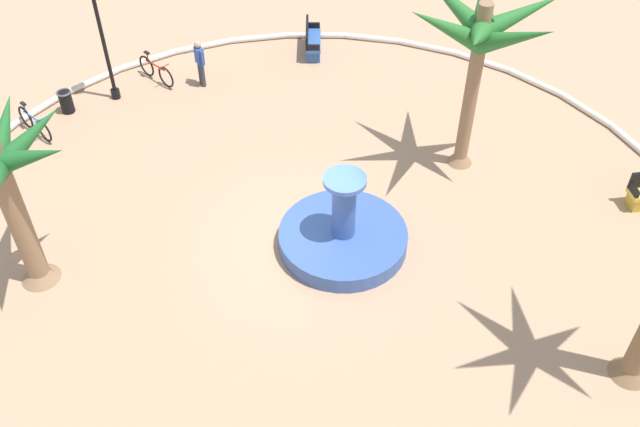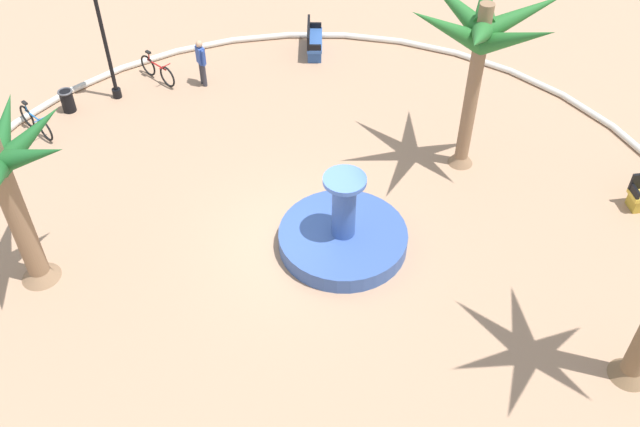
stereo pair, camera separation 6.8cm
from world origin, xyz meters
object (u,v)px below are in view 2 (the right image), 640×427
object	(u,v)px
trash_bin	(67,100)
person_cyclist_helmet	(201,61)
fountain	(343,236)
palm_tree_mid_plaza	(2,176)
bench_north	(314,43)
bicycle_by_lamppost	(157,70)
palm_tree_by_curb	(481,37)
lamppost	(100,22)
bicycle_red_frame	(36,122)

from	to	relation	value
trash_bin	person_cyclist_helmet	world-z (taller)	person_cyclist_helmet
fountain	person_cyclist_helmet	xyz separation A→B (m)	(2.15, -8.23, 0.58)
fountain	palm_tree_mid_plaza	world-z (taller)	palm_tree_mid_plaza
palm_tree_mid_plaza	bench_north	xyz separation A→B (m)	(-9.14, -8.16, -2.84)
palm_tree_mid_plaza	trash_bin	bearing A→B (deg)	-97.25
bicycle_by_lamppost	palm_tree_by_curb	bearing A→B (deg)	139.29
palm_tree_by_curb	bench_north	size ratio (longest dim) A/B	3.08
bench_north	person_cyclist_helmet	distance (m)	4.15
bench_north	lamppost	bearing A→B (deg)	7.61
bicycle_red_frame	person_cyclist_helmet	xyz separation A→B (m)	(-5.20, -1.22, 0.51)
bench_north	trash_bin	distance (m)	8.35
trash_bin	fountain	bearing A→B (deg)	128.95
palm_tree_mid_plaza	trash_bin	distance (m)	7.51
palm_tree_by_curb	trash_bin	bearing A→B (deg)	-28.29
fountain	palm_tree_by_curb	xyz separation A→B (m)	(-4.20, -2.22, 3.68)
bicycle_red_frame	person_cyclist_helmet	distance (m)	5.36
person_cyclist_helmet	lamppost	bearing A→B (deg)	-1.02
lamppost	bench_north	bearing A→B (deg)	-172.39
person_cyclist_helmet	fountain	bearing A→B (deg)	104.64
bicycle_by_lamppost	bench_north	bearing A→B (deg)	-176.75
fountain	bicycle_by_lamppost	distance (m)	9.56
bicycle_red_frame	person_cyclist_helmet	bearing A→B (deg)	-166.83
trash_bin	person_cyclist_helmet	bearing A→B (deg)	-175.98
bicycle_by_lamppost	palm_tree_mid_plaza	bearing A→B (deg)	64.49
trash_bin	bicycle_by_lamppost	size ratio (longest dim) A/B	0.49
fountain	bicycle_by_lamppost	world-z (taller)	fountain
fountain	bench_north	distance (m)	9.37
bench_north	trash_bin	bearing A→B (deg)	8.63
trash_bin	person_cyclist_helmet	distance (m)	4.30
bicycle_red_frame	palm_tree_by_curb	bearing A→B (deg)	157.45
bench_north	trash_bin	size ratio (longest dim) A/B	2.30
palm_tree_mid_plaza	person_cyclist_helmet	xyz separation A→B (m)	(-5.14, -7.21, -2.29)
palm_tree_by_curb	bench_north	world-z (taller)	palm_tree_by_curb
fountain	trash_bin	world-z (taller)	fountain
palm_tree_mid_plaza	trash_bin	size ratio (longest dim) A/B	6.05
fountain	bench_north	size ratio (longest dim) A/B	1.92
person_cyclist_helmet	palm_tree_mid_plaza	bearing A→B (deg)	54.52
palm_tree_by_curb	trash_bin	world-z (taller)	palm_tree_by_curb
palm_tree_by_curb	palm_tree_mid_plaza	xyz separation A→B (m)	(11.49, 1.20, -0.81)
palm_tree_mid_plaza	trash_bin	world-z (taller)	palm_tree_mid_plaza
fountain	trash_bin	bearing A→B (deg)	-51.05
palm_tree_by_curb	lamppost	distance (m)	11.04
bench_north	bicycle_by_lamppost	xyz separation A→B (m)	(5.39, 0.31, 0.04)
palm_tree_by_curb	palm_tree_mid_plaza	bearing A→B (deg)	5.95
fountain	palm_tree_mid_plaza	size ratio (longest dim) A/B	0.73
bench_north	bicycle_by_lamppost	distance (m)	5.40
palm_tree_by_curb	palm_tree_mid_plaza	distance (m)	11.58
fountain	person_cyclist_helmet	bearing A→B (deg)	-75.36
trash_bin	bicycle_by_lamppost	world-z (taller)	bicycle_by_lamppost
palm_tree_by_curb	person_cyclist_helmet	bearing A→B (deg)	-43.42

